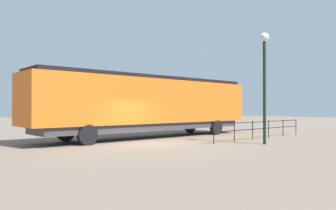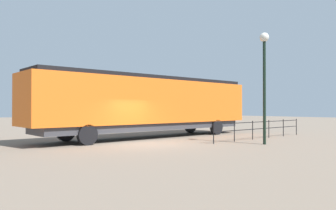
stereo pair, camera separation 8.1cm
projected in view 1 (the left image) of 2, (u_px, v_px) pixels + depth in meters
The scene contains 4 objects.
ground_plane at pixel (146, 144), 17.69m from camera, with size 120.00×120.00×0.00m, color #756656.
locomotive at pixel (155, 103), 22.03m from camera, with size 3.01×16.30×4.05m.
lamp_post at pixel (264, 67), 17.70m from camera, with size 0.50×0.50×6.05m.
platform_fence at pixel (261, 127), 20.92m from camera, with size 0.05×9.25×1.17m.
Camera 1 is at (14.06, -10.84, 1.96)m, focal length 34.96 mm.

